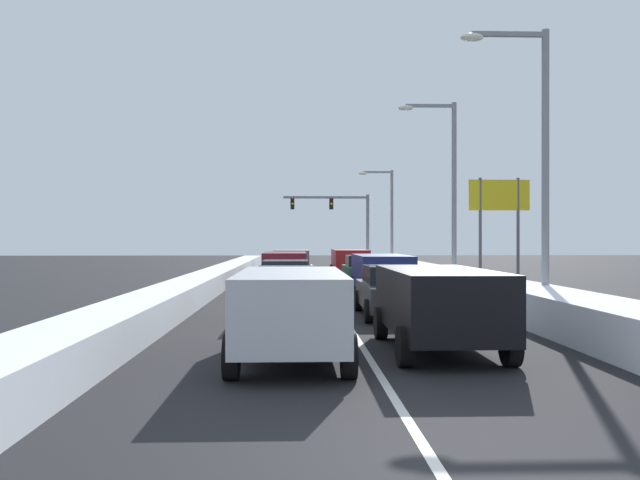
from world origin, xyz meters
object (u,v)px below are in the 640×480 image
Objects in this scene: sedan_tan_center_lane_second at (287,293)px; sedan_white_center_lane_third at (285,280)px; sedan_charcoal_right_lane_second at (393,291)px; street_lamp_right_near at (534,146)px; street_lamp_right_mid at (446,178)px; suv_red_right_lane_fifth at (350,261)px; suv_maroon_center_lane_fourth at (285,266)px; suv_black_right_lane_nearest at (438,301)px; suv_navy_right_lane_third at (382,272)px; suv_gray_center_lane_fifth at (292,261)px; traffic_light_gantry at (341,214)px; sedan_green_right_lane_fourth at (363,270)px; suv_silver_center_lane_nearest at (291,307)px; roadside_sign_right at (499,206)px; street_lamp_right_far at (387,209)px.

sedan_tan_center_lane_second is 5.90m from sedan_white_center_lane_third.
street_lamp_right_near reaches higher than sedan_charcoal_right_lane_second.
street_lamp_right_mid is (7.16, 5.15, 4.27)m from sedan_white_center_lane_third.
suv_red_right_lane_fifth and suv_maroon_center_lane_fourth have the same top height.
sedan_white_center_lane_third is at bearing 106.30° from suv_black_right_lane_nearest.
suv_navy_right_lane_third is 1.00× the size of suv_gray_center_lane_fifth.
sedan_green_right_lane_fourth is at bearing -91.49° from traffic_light_gantry.
sedan_charcoal_right_lane_second is 7.68m from suv_silver_center_lane_nearest.
suv_silver_center_lane_nearest is 1.09× the size of sedan_tan_center_lane_second.
roadside_sign_right is (3.61, 15.11, -1.04)m from street_lamp_right_near.
suv_black_right_lane_nearest is at bearing -91.38° from traffic_light_gantry.
traffic_light_gantry is at bearing 77.99° from suv_gray_center_lane_fifth.
suv_black_right_lane_nearest is 25.27m from suv_gray_center_lane_fifth.
suv_silver_center_lane_nearest reaches higher than sedan_green_right_lane_fourth.
roadside_sign_right reaches higher than sedan_green_right_lane_fourth.
suv_black_right_lane_nearest is 11.69m from sedan_white_center_lane_third.
sedan_green_right_lane_fourth is at bearing 142.32° from street_lamp_right_mid.
sedan_charcoal_right_lane_second is 19.21m from suv_gray_center_lane_fifth.
sedan_white_center_lane_third is (-3.69, -7.84, 0.00)m from sedan_green_right_lane_fourth.
suv_silver_center_lane_nearest is 1.09× the size of sedan_white_center_lane_third.
sedan_white_center_lane_third is 15.15m from roadside_sign_right.
suv_silver_center_lane_nearest is at bearing -88.46° from sedan_tan_center_lane_second.
street_lamp_right_far reaches higher than suv_maroon_center_lane_fourth.
street_lamp_right_near is 31.16m from street_lamp_right_far.
street_lamp_right_far reaches higher than traffic_light_gantry.
suv_red_right_lane_fifth is 15.13m from sedan_white_center_lane_third.
roadside_sign_right is at bearing -76.98° from street_lamp_right_far.
suv_gray_center_lane_fifth is (0.27, 7.13, 0.00)m from suv_maroon_center_lane_fourth.
suv_red_right_lane_fifth is (0.30, 25.91, 0.00)m from suv_black_right_lane_nearest.
street_lamp_right_mid is (7.02, -8.71, 4.02)m from suv_gray_center_lane_fifth.
suv_gray_center_lane_fifth is 11.97m from roadside_sign_right.
sedan_tan_center_lane_second is at bearing -88.82° from sedan_white_center_lane_third.
suv_navy_right_lane_third is at bearing -54.75° from suv_maroon_center_lane_fourth.
suv_gray_center_lane_fifth is at bearing 87.85° from suv_maroon_center_lane_fourth.
street_lamp_right_near is at bearing -74.10° from sedan_green_right_lane_fourth.
street_lamp_right_mid is at bearing -12.27° from suv_maroon_center_lane_fourth.
suv_black_right_lane_nearest is at bearing -96.19° from street_lamp_right_far.
sedan_charcoal_right_lane_second is 0.92× the size of suv_maroon_center_lane_fourth.
street_lamp_right_far is 1.37× the size of roadside_sign_right.
suv_gray_center_lane_fifth is (-3.44, -0.84, 0.00)m from suv_red_right_lane_fifth.
street_lamp_right_near is (4.13, 5.98, 4.04)m from suv_black_right_lane_nearest.
sedan_green_right_lane_fourth is at bearing -164.43° from roadside_sign_right.
sedan_white_center_lane_third is 34.19m from traffic_light_gantry.
suv_red_right_lane_fifth is at bearing 65.04° from suv_maroon_center_lane_fourth.
suv_red_right_lane_fifth is 19.34m from traffic_light_gantry.
street_lamp_right_far is (7.44, 19.19, 3.54)m from suv_maroon_center_lane_fourth.
suv_red_right_lane_fifth is 9.36m from roadside_sign_right.
suv_maroon_center_lane_fourth is at bearing -163.93° from sedan_green_right_lane_fourth.
suv_black_right_lane_nearest and suv_navy_right_lane_third have the same top height.
sedan_white_center_lane_third is 0.53× the size of street_lamp_right_mid.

